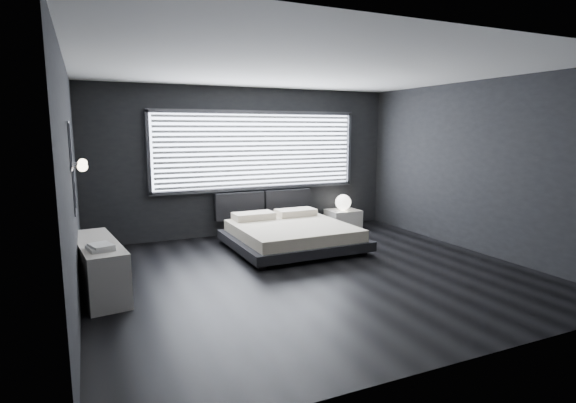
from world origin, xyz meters
name	(u,v)px	position (x,y,z in m)	size (l,w,h in m)	color
room	(313,175)	(0.00, 0.00, 1.40)	(6.04, 6.00, 2.80)	black
window	(258,151)	(0.20, 2.70, 1.61)	(4.14, 0.09, 1.52)	white
headboard	(264,204)	(0.29, 2.64, 0.57)	(1.96, 0.16, 0.52)	black
sconce_near	(82,167)	(-2.88, 0.05, 1.60)	(0.18, 0.11, 0.11)	silver
sconce_far	(82,163)	(-2.88, 0.65, 1.60)	(0.18, 0.11, 0.11)	silver
wall_art_upper	(70,146)	(-2.98, -0.55, 1.85)	(0.01, 0.48, 0.48)	#47474C
wall_art_lower	(74,191)	(-2.98, -0.30, 1.38)	(0.01, 0.48, 0.48)	#47474C
bed	(291,234)	(0.29, 1.35, 0.25)	(2.10, 2.01, 0.54)	black
nightstand	(343,219)	(1.95, 2.40, 0.18)	(0.63, 0.53, 0.37)	white
orb_lamp	(343,202)	(1.94, 2.39, 0.53)	(0.32, 0.32, 0.32)	white
dresser	(99,267)	(-2.78, 0.41, 0.32)	(0.66, 1.67, 0.65)	white
book_stack	(101,247)	(-2.75, -0.03, 0.68)	(0.32, 0.39, 0.07)	silver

